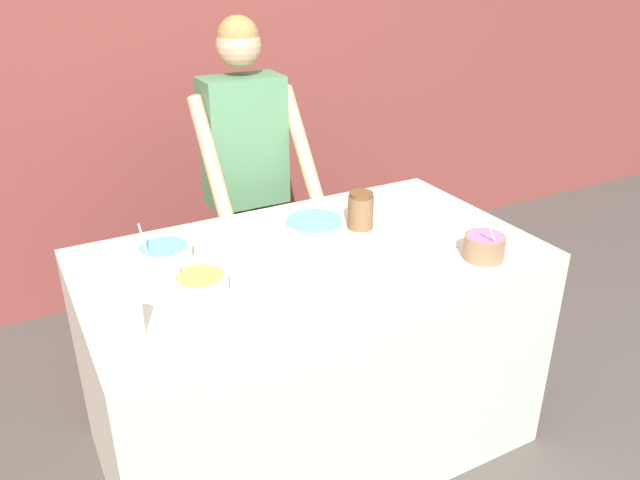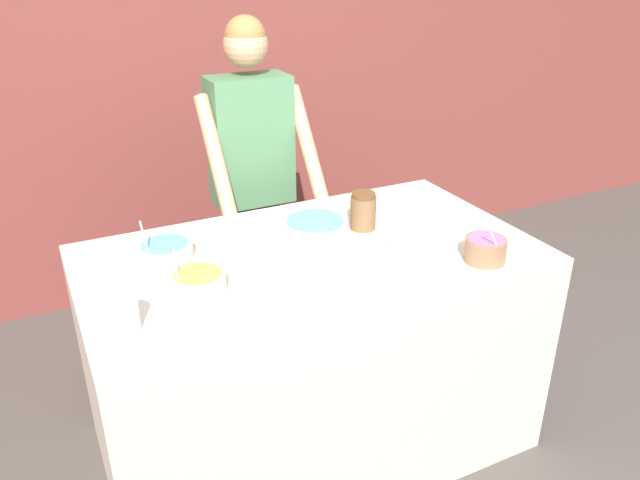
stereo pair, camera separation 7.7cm
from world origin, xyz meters
TOP-DOWN VIEW (x-y plane):
  - wall_back at (0.00, 2.12)m, footprint 10.00×0.05m
  - counter at (0.00, 0.48)m, footprint 1.70×0.96m
  - person_baker at (0.07, 1.29)m, footprint 0.51×0.46m
  - cake at (0.04, 0.52)m, footprint 0.33×0.33m
  - frosting_bowl_purple at (0.54, 0.13)m, footprint 0.15×0.15m
  - frosting_bowl_yellow at (-0.46, 0.38)m, footprint 0.19×0.19m
  - frosting_bowl_blue at (-0.50, 0.68)m, footprint 0.20×0.20m
  - drinking_glass at (-0.73, 0.25)m, footprint 0.08×0.08m
  - ceramic_plate at (0.42, 0.34)m, footprint 0.26×0.26m
  - stoneware_jar at (0.28, 0.59)m, footprint 0.10×0.10m

SIDE VIEW (x-z plane):
  - counter at x=0.00m, z-range 0.00..0.91m
  - ceramic_plate at x=0.42m, z-range 0.91..0.92m
  - frosting_bowl_blue at x=-0.50m, z-range 0.86..1.02m
  - frosting_bowl_yellow at x=-0.46m, z-range 0.87..1.02m
  - frosting_bowl_purple at x=0.54m, z-range 0.88..1.04m
  - cake at x=0.04m, z-range 0.90..1.02m
  - drinking_glass at x=-0.73m, z-range 0.91..1.03m
  - stoneware_jar at x=0.28m, z-range 0.91..1.06m
  - person_baker at x=0.07m, z-range 0.18..1.87m
  - wall_back at x=0.00m, z-range 0.00..2.60m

